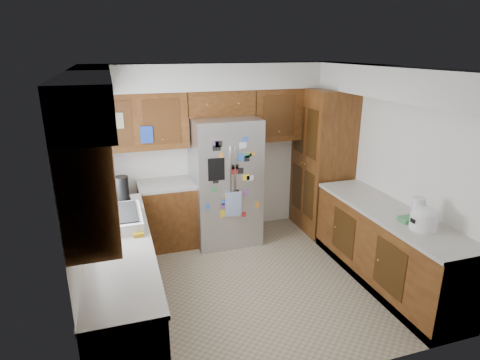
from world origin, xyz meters
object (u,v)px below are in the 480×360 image
Objects in this scene: fridge at (225,181)px; pantry at (322,161)px; paper_towel at (418,212)px; rice_cooker at (424,218)px.

pantry is at bearing -2.06° from fridge.
fridge reaches higher than paper_towel.
paper_towel reaches higher than rice_cooker.
pantry is at bearing 89.99° from rice_cooker.
pantry is 1.19× the size of fridge.
fridge is 2.65m from rice_cooker.
rice_cooker is 0.95× the size of paper_towel.
pantry is 2.13m from rice_cooker.
fridge is (-1.50, 0.05, -0.17)m from pantry.
paper_towel is (-0.00, 0.10, 0.02)m from rice_cooker.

